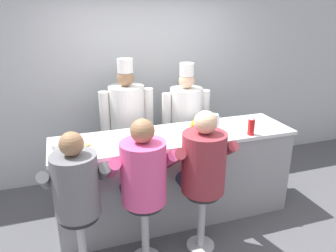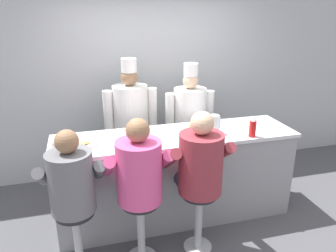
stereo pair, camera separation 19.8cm
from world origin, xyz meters
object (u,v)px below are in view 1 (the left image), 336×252
Objects in this scene: breakfast_plate at (85,146)px; cook_in_whites_far at (186,121)px; hot_sauce_bottle_orange at (211,134)px; diner_seated_pink at (143,175)px; cereal_bowl at (195,127)px; diner_seated_grey at (76,188)px; coffee_mug_white at (57,148)px; ketchup_bottle_red at (251,125)px; water_pitcher_clear at (213,123)px; diner_seated_maroon at (202,165)px; mustard_bottle_yellow at (193,131)px; cook_in_whites_near at (127,121)px.

breakfast_plate is 1.54m from cook_in_whites_far.
hot_sauce_bottle_orange is 0.90m from diner_seated_pink.
hot_sauce_bottle_orange reaches higher than cereal_bowl.
diner_seated_pink reaches higher than diner_seated_grey.
diner_seated_grey is (0.12, -0.51, -0.18)m from coffee_mug_white.
hot_sauce_bottle_orange is (-0.47, 0.00, -0.04)m from ketchup_bottle_red.
diner_seated_maroon is at bearing -125.06° from water_pitcher_clear.
ketchup_bottle_red is 1.14× the size of water_pitcher_clear.
mustard_bottle_yellow is 0.20m from hot_sauce_bottle_orange.
diner_seated_pink is (-0.78, -0.64, -0.15)m from cereal_bowl.
diner_seated_grey is (-1.41, -0.31, -0.21)m from hot_sauce_bottle_orange.
hot_sauce_bottle_orange is 1.54m from coffee_mug_white.
coffee_mug_white is at bearing 174.16° from ketchup_bottle_red.
coffee_mug_white is at bearing 144.28° from diner_seated_pink.
cook_in_whites_near is 0.77m from cook_in_whites_far.
water_pitcher_clear is 0.77m from cook_in_whites_far.
cereal_bowl is 0.10× the size of diner_seated_grey.
diner_seated_maroon reaches higher than ketchup_bottle_red.
diner_seated_maroon is (1.29, -0.51, -0.15)m from coffee_mug_white.
diner_seated_maroon is 0.87× the size of cook_in_whites_far.
diner_seated_pink reaches higher than mustard_bottle_yellow.
ketchup_bottle_red is at bearing 23.14° from diner_seated_maroon.
cook_in_whites_far is (1.49, 1.24, 0.04)m from diner_seated_grey.
water_pitcher_clear is 1.09m from diner_seated_pink.
coffee_mug_white is at bearing -176.46° from breakfast_plate.
diner_seated_maroon is (-0.71, -0.30, -0.22)m from ketchup_bottle_red.
diner_seated_pink is 0.83× the size of cook_in_whites_near.
hot_sauce_bottle_orange is 0.43m from diner_seated_maroon.
coffee_mug_white is (-2.00, 0.20, -0.07)m from ketchup_bottle_red.
diner_seated_grey is 0.80× the size of cook_in_whites_near.
ketchup_bottle_red is 0.41m from water_pitcher_clear.
diner_seated_maroon is at bearing -107.45° from cereal_bowl.
diner_seated_pink is (0.45, -0.53, -0.13)m from breakfast_plate.
mustard_bottle_yellow is 0.14× the size of cook_in_whites_far.
ketchup_bottle_red is 1.56m from cook_in_whites_near.
breakfast_plate is (-1.27, 0.22, -0.05)m from hot_sauce_bottle_orange.
hot_sauce_bottle_orange is 0.08× the size of cook_in_whites_far.
breakfast_plate is 1.02m from cook_in_whites_near.
breakfast_plate is 0.17× the size of diner_seated_grey.
ketchup_bottle_red is at bearing -33.18° from cereal_bowl.
diner_seated_grey is at bearing -140.26° from cook_in_whites_far.
cook_in_whites_near is at bearing 131.59° from cereal_bowl.
ketchup_bottle_red is at bearing -5.84° from coffee_mug_white.
ketchup_bottle_red is 1.01× the size of breakfast_plate.
mustard_bottle_yellow is at bearing 171.64° from hot_sauce_bottle_orange.
breakfast_plate is (-1.38, 0.02, -0.09)m from water_pitcher_clear.
water_pitcher_clear is (-0.36, 0.20, -0.01)m from ketchup_bottle_red.
ketchup_bottle_red reaches higher than breakfast_plate.
cook_in_whites_near reaches higher than water_pitcher_clear.
diner_seated_pink is (0.58, 0.00, 0.02)m from diner_seated_grey.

